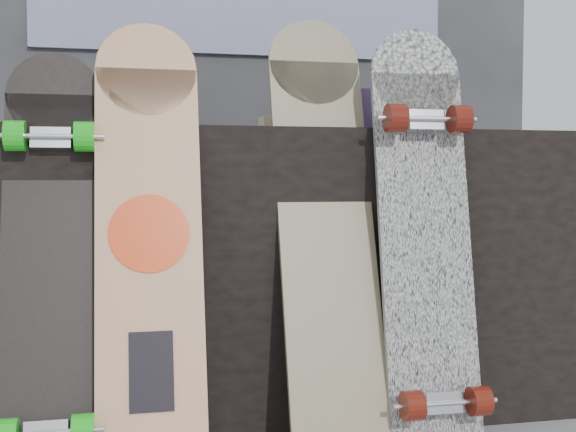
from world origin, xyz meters
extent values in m
cube|color=black|center=(0.00, 0.50, 0.40)|extent=(1.60, 0.60, 0.80)
cube|color=#2F2F33|center=(0.00, 1.35, 1.10)|extent=(2.40, 0.20, 2.20)
cube|color=#0E1A52|center=(0.00, 1.24, 1.30)|extent=(1.60, 0.02, 0.30)
cube|color=#613C7B|center=(-0.55, 0.58, 0.85)|extent=(0.18, 0.12, 0.10)
cube|color=#613C7B|center=(0.26, 0.43, 0.86)|extent=(0.14, 0.14, 0.12)
cube|color=#D1B78C|center=(0.07, 0.63, 0.83)|extent=(0.22, 0.10, 0.06)
cube|color=tan|center=(-0.40, 0.10, 0.47)|extent=(0.24, 0.28, 0.94)
cylinder|color=tan|center=(-0.40, 0.24, 0.93)|extent=(0.24, 0.08, 0.24)
cylinder|color=#FA3F0F|center=(-0.40, 0.12, 0.54)|extent=(0.18, 0.05, 0.18)
cube|color=black|center=(-0.40, 0.03, 0.25)|extent=(0.10, 0.05, 0.17)
cube|color=beige|center=(0.05, 0.17, 0.49)|extent=(0.25, 0.32, 0.98)
cylinder|color=beige|center=(0.05, 0.32, 0.98)|extent=(0.25, 0.09, 0.24)
cube|color=silver|center=(0.28, 0.11, 0.47)|extent=(0.24, 0.19, 0.94)
cylinder|color=silver|center=(0.28, 0.19, 0.94)|extent=(0.24, 0.06, 0.24)
cube|color=silver|center=(0.28, 0.01, 0.14)|extent=(0.09, 0.04, 0.05)
cylinder|color=#57150C|center=(0.20, -0.01, 0.14)|extent=(0.04, 0.07, 0.07)
cylinder|color=#57150C|center=(0.37, -0.01, 0.14)|extent=(0.05, 0.07, 0.07)
cube|color=silver|center=(0.28, 0.13, 0.81)|extent=(0.09, 0.04, 0.05)
cylinder|color=#57150C|center=(0.20, 0.11, 0.82)|extent=(0.04, 0.07, 0.07)
cylinder|color=#57150C|center=(0.37, 0.11, 0.82)|extent=(0.05, 0.07, 0.07)
cube|color=black|center=(-0.62, 0.14, 0.44)|extent=(0.22, 0.28, 0.87)
cylinder|color=black|center=(-0.62, 0.27, 0.87)|extent=(0.22, 0.08, 0.22)
cylinder|color=#1BBF1B|center=(-0.54, -0.02, 0.14)|extent=(0.04, 0.07, 0.07)
cube|color=silver|center=(-0.62, 0.19, 0.76)|extent=(0.09, 0.04, 0.06)
cylinder|color=#1BBF1B|center=(-0.69, 0.17, 0.77)|extent=(0.04, 0.07, 0.07)
cylinder|color=#1BBF1B|center=(-0.54, 0.17, 0.77)|extent=(0.04, 0.07, 0.07)
camera|label=1|loc=(-0.43, -1.56, 0.67)|focal=45.00mm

